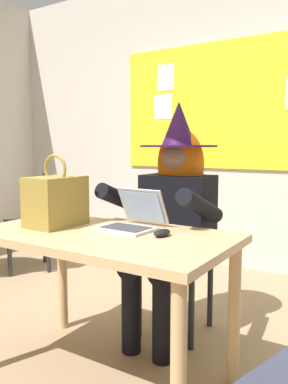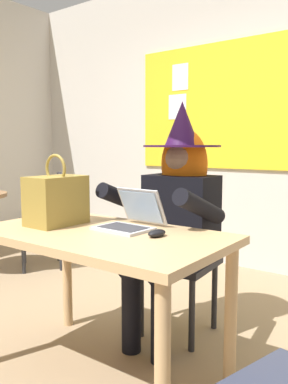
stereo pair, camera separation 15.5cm
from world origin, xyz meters
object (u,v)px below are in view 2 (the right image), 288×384
Objects in this scene: computer_mouse at (157,233)px; chair_spare_by_window at (50,214)px; desk_main at (100,252)px; chair_at_desk at (185,248)px; laptop at (130,220)px; handbag at (56,200)px; person_costumed at (176,207)px.

chair_spare_by_window is at bearing 159.14° from computer_mouse.
desk_main is 0.32m from computer_mouse.
desk_main is at bearing -9.68° from chair_at_desk.
chair_spare_by_window is at bearing 154.64° from laptop.
desk_main is 1.37× the size of chair_at_desk.
handbag reaches higher than laptop.
handbag is at bearing -32.15° from chair_at_desk.
chair_at_desk is at bearing 63.26° from handbag.
handbag is 0.42× the size of chair_spare_by_window.
handbag is (-0.36, -0.72, 0.36)m from chair_at_desk.
desk_main is at bearing -7.84° from person_costumed.
person_costumed is 0.56m from computer_mouse.
handbag reaches higher than chair_at_desk.
desk_main is 0.22m from laptop.
chair_spare_by_window is (-1.74, 0.47, -0.29)m from person_costumed.
person_costumed is at bearing 58.10° from handbag.
chair_spare_by_window reaches higher than computer_mouse.
person_costumed is 13.76× the size of computer_mouse.
desk_main is 4.14× the size of laptop.
laptop is at bearing 166.86° from computer_mouse.
handbag is at bearing -33.68° from person_costumed.
laptop reaches higher than desk_main.
laptop is 0.42m from handbag.
laptop is 0.34× the size of chair_spare_by_window.
chair_at_desk is 3.02× the size of laptop.
chair_spare_by_window is (-1.36, 1.07, -0.37)m from handbag.
laptop reaches higher than computer_mouse.
laptop is (0.07, 0.15, 0.15)m from desk_main.
chair_at_desk is at bearing 85.73° from desk_main.
handbag is 1.77m from chair_spare_by_window.
handbag is at bearing -166.09° from computer_mouse.
chair_spare_by_window reaches higher than desk_main.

